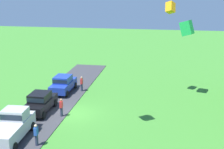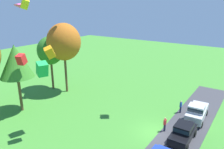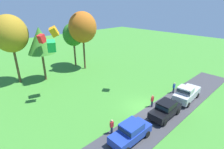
# 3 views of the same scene
# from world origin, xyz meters

# --- Properties ---
(ground_plane) EXTENTS (120.00, 120.00, 0.00)m
(ground_plane) POSITION_xyz_m (0.00, 0.00, 0.00)
(ground_plane) COLOR #3D842D
(pavement_strip) EXTENTS (36.00, 4.40, 0.06)m
(pavement_strip) POSITION_xyz_m (0.00, -2.66, 0.03)
(pavement_strip) COLOR #38383D
(pavement_strip) RESTS_ON ground
(car_sedan_mid_row) EXTENTS (4.41, 1.97, 1.84)m
(car_sedan_mid_row) POSITION_xyz_m (-5.50, -2.78, 1.04)
(car_sedan_mid_row) COLOR #1E389E
(car_sedan_mid_row) RESTS_ON ground
(car_sedan_near_entrance) EXTENTS (4.41, 1.98, 1.84)m
(car_sedan_near_entrance) POSITION_xyz_m (0.24, -3.03, 1.04)
(car_sedan_near_entrance) COLOR black
(car_sedan_near_entrance) RESTS_ON ground
(car_pickup_by_flagpole) EXTENTS (5.10, 2.27, 2.14)m
(car_pickup_by_flagpole) POSITION_xyz_m (5.52, -3.05, 1.11)
(car_pickup_by_flagpole) COLOR #B7B7BC
(car_pickup_by_flagpole) RESTS_ON ground
(person_watching_sky) EXTENTS (0.36, 0.24, 1.71)m
(person_watching_sky) POSITION_xyz_m (0.87, -0.82, 0.88)
(person_watching_sky) COLOR #2D334C
(person_watching_sky) RESTS_ON ground
(person_beside_suv) EXTENTS (0.36, 0.24, 1.71)m
(person_beside_suv) POSITION_xyz_m (-6.20, -0.90, 0.88)
(person_beside_suv) COLOR #2D334C
(person_beside_suv) RESTS_ON ground
(person_on_lawn) EXTENTS (0.36, 0.24, 1.71)m
(person_on_lawn) POSITION_xyz_m (6.26, -0.86, 0.88)
(person_on_lawn) COLOR #2D334C
(person_on_lawn) RESTS_ON ground
(kite_box_topmost) EXTENTS (1.37, 1.03, 1.38)m
(kite_box_topmost) POSITION_xyz_m (-6.60, 8.30, 9.19)
(kite_box_topmost) COLOR orange
(kite_box_high_right) EXTENTS (1.42, 1.63, 1.62)m
(kite_box_high_right) POSITION_xyz_m (-6.36, 10.00, 7.22)
(kite_box_high_right) COLOR green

